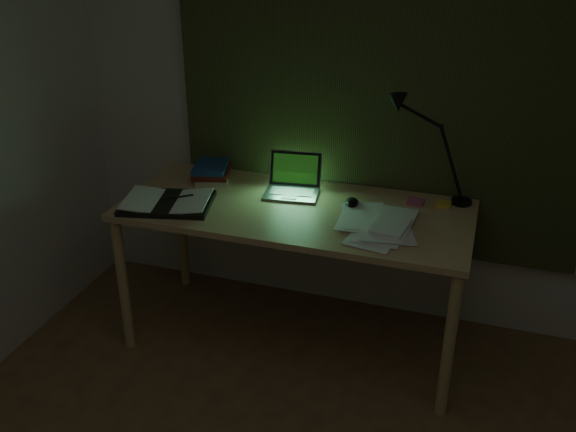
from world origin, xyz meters
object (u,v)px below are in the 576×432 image
Objects in this scene: open_textbook at (167,202)px; desk_lamp at (468,152)px; desk at (295,276)px; laptop at (291,178)px; loose_papers at (380,224)px; book_stack at (211,172)px.

desk_lamp is (1.43, 0.49, 0.26)m from open_textbook.
open_textbook is at bearing -164.15° from desk.
desk_lamp is at bearing 6.00° from open_textbook.
laptop reaches higher than loose_papers.
laptop is at bearing 115.53° from desk.
desk_lamp is at bearing 4.08° from laptop.
open_textbook reaches higher than desk.
desk_lamp is at bearing 21.25° from desk.
laptop is 0.90m from desk_lamp.
book_stack is at bearing 164.43° from laptop.
desk_lamp is (0.35, 0.39, 0.27)m from loose_papers.
desk is 4.79× the size of loose_papers.
desk is 0.75m from book_stack.
loose_papers is (1.01, -0.29, -0.04)m from book_stack.
desk_lamp is (0.87, 0.17, 0.18)m from laptop.
desk is 5.60× the size of laptop.
laptop is 0.85× the size of loose_papers.
book_stack is at bearing 159.35° from desk.
desk is at bearing -71.68° from laptop.
laptop is 0.56× the size of desk_lamp.
book_stack is (-0.56, 0.21, 0.45)m from desk.
loose_papers is at bearing -7.44° from open_textbook.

